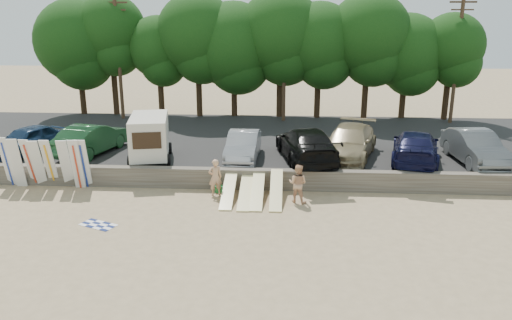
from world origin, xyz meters
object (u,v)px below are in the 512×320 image
object	(u,v)px
car_4	(349,142)
car_5	(415,147)
car_0	(28,140)
cooler	(219,189)
car_1	(92,139)
car_2	(243,146)
box_trailer	(150,136)
car_3	(306,144)
car_6	(475,147)
beachgoer_b	(298,184)
beachgoer_a	(215,177)

from	to	relation	value
car_4	car_5	size ratio (longest dim) A/B	1.05
car_0	cooler	distance (m)	11.82
car_1	car_2	size ratio (longest dim) A/B	1.12
box_trailer	car_1	distance (m)	3.80
car_3	car_1	bearing A→B (deg)	-14.35
car_6	cooler	bearing A→B (deg)	-169.63
box_trailer	beachgoer_b	world-z (taller)	box_trailer
car_2	car_4	world-z (taller)	car_4
car_4	car_5	xyz separation A→B (m)	(3.39, -0.57, -0.04)
car_3	car_5	distance (m)	5.73
car_5	beachgoer_b	world-z (taller)	car_5
beachgoer_a	car_1	bearing A→B (deg)	-51.09
car_0	car_1	world-z (taller)	car_1
beachgoer_b	car_1	bearing A→B (deg)	-3.42
box_trailer	cooler	world-z (taller)	box_trailer
beachgoer_a	cooler	xyz separation A→B (m)	(0.10, 0.42, -0.72)
car_1	car_6	world-z (taller)	car_6
box_trailer	car_0	size ratio (longest dim) A/B	0.87
car_6	beachgoer_a	world-z (taller)	car_6
car_0	beachgoer_b	size ratio (longest dim) A/B	2.62
car_2	beachgoer_b	world-z (taller)	car_2
box_trailer	car_5	xyz separation A→B (m)	(14.04, 0.54, -0.52)
car_5	cooler	size ratio (longest dim) A/B	14.92
box_trailer	beachgoer_a	world-z (taller)	box_trailer
beachgoer_a	beachgoer_b	size ratio (longest dim) A/B	0.99
car_2	car_3	bearing A→B (deg)	1.29
car_6	beachgoer_b	world-z (taller)	car_6
car_2	cooler	size ratio (longest dim) A/B	12.06
car_0	beachgoer_a	bearing A→B (deg)	2.91
car_6	car_0	bearing A→B (deg)	175.37
car_4	car_1	bearing A→B (deg)	-163.48
car_4	beachgoer_b	xyz separation A→B (m)	(-2.84, -5.03, -0.67)
car_2	cooler	distance (m)	3.60
box_trailer	car_0	world-z (taller)	box_trailer
beachgoer_a	car_6	bearing A→B (deg)	175.07
car_0	car_3	distance (m)	15.45
car_0	car_4	distance (m)	17.78
car_2	beachgoer_b	xyz separation A→B (m)	(2.86, -4.32, -0.56)
car_2	car_3	size ratio (longest dim) A/B	0.74
car_3	beachgoer_a	distance (m)	5.75
car_0	cooler	bearing A→B (deg)	5.03
box_trailer	car_3	bearing A→B (deg)	-8.78
car_0	car_6	bearing A→B (deg)	22.32
car_0	car_4	bearing A→B (deg)	23.96
car_3	cooler	distance (m)	5.55
car_1	beachgoer_b	distance (m)	12.49
car_1	car_6	bearing A→B (deg)	-167.92
car_1	beachgoer_a	size ratio (longest dim) A/B	2.90
beachgoer_a	cooler	world-z (taller)	beachgoer_a
car_0	car_5	world-z (taller)	car_5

